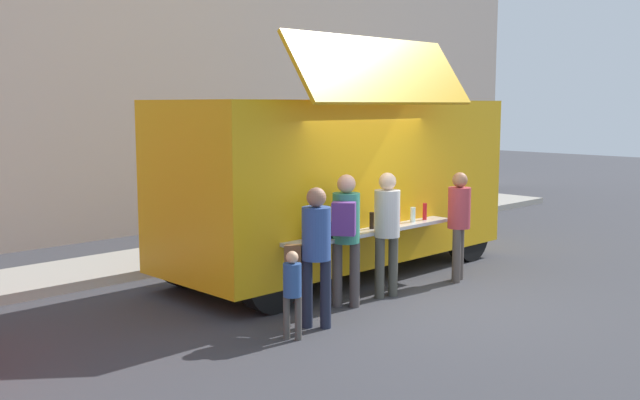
# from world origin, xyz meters

# --- Properties ---
(ground_plane) EXTENTS (60.00, 60.00, 0.00)m
(ground_plane) POSITION_xyz_m (0.00, 0.00, 0.00)
(ground_plane) COLOR #38383D
(curb_strip) EXTENTS (28.00, 1.60, 0.15)m
(curb_strip) POSITION_xyz_m (-3.44, 4.54, 0.07)
(curb_strip) COLOR #9E998E
(curb_strip) RESTS_ON ground
(food_truck_main) EXTENTS (5.94, 2.89, 3.65)m
(food_truck_main) POSITION_xyz_m (0.56, 1.92, 1.52)
(food_truck_main) COLOR #E9A813
(food_truck_main) RESTS_ON ground
(trash_bin) EXTENTS (0.60, 0.60, 1.04)m
(trash_bin) POSITION_xyz_m (4.83, 4.24, 0.52)
(trash_bin) COLOR #2C6338
(trash_bin) RESTS_ON ground
(customer_front_ordering) EXTENTS (0.37, 0.36, 1.77)m
(customer_front_ordering) POSITION_xyz_m (-0.05, 0.41, 1.06)
(customer_front_ordering) COLOR #4A493F
(customer_front_ordering) RESTS_ON ground
(customer_mid_with_backpack) EXTENTS (0.57, 0.53, 1.79)m
(customer_mid_with_backpack) POSITION_xyz_m (-0.85, 0.44, 1.10)
(customer_mid_with_backpack) COLOR #4A4343
(customer_mid_with_backpack) RESTS_ON ground
(customer_rear_waiting) EXTENTS (0.47, 0.52, 1.73)m
(customer_rear_waiting) POSITION_xyz_m (-1.75, 0.09, 1.03)
(customer_rear_waiting) COLOR #1E2437
(customer_rear_waiting) RESTS_ON ground
(customer_extra_browsing) EXTENTS (0.34, 0.34, 1.69)m
(customer_extra_browsing) POSITION_xyz_m (1.47, 0.25, 1.01)
(customer_extra_browsing) COLOR #504641
(customer_extra_browsing) RESTS_ON ground
(child_near_queue) EXTENTS (0.21, 0.21, 1.05)m
(child_near_queue) POSITION_xyz_m (-2.26, -0.05, 0.63)
(child_near_queue) COLOR #4C4844
(child_near_queue) RESTS_ON ground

